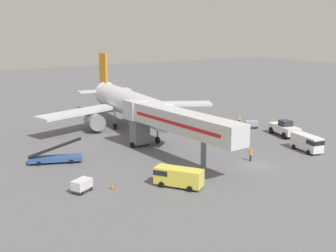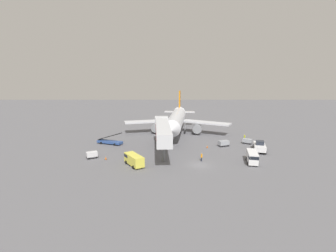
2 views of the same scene
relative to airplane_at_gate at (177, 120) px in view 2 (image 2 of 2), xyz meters
name	(u,v)px [view 2 (image 2 of 2)]	position (x,y,z in m)	size (l,w,h in m)	color
ground_plane	(199,165)	(3.54, -28.37, -4.41)	(300.00, 300.00, 0.00)	slate
airplane_at_gate	(177,120)	(0.00, 0.00, 0.00)	(33.05, 35.08, 12.61)	silver
jet_bridge	(162,130)	(-3.91, -19.41, 0.90)	(4.45, 22.99, 7.03)	silver
pushback_tug	(260,146)	(18.96, -18.96, -3.18)	(4.00, 6.47, 2.65)	white
belt_loader_truck	(110,141)	(-17.92, -12.20, -3.64)	(7.14, 4.40, 3.27)	#2D4C8E
service_van_near_right	(134,159)	(-9.46, -28.56, -3.15)	(4.59, 5.66, 2.20)	#E5DB4C
service_van_mid_right	(252,157)	(14.53, -27.26, -3.06)	(2.89, 5.53, 2.38)	white
baggage_cart_near_center	(224,143)	(11.48, -14.37, -3.61)	(2.95, 2.30, 1.44)	#38383D
baggage_cart_far_left	(92,155)	(-19.13, -24.03, -3.62)	(2.60, 2.24, 1.41)	#38383D
baggage_cart_rear_right	(247,141)	(18.25, -11.92, -3.67)	(2.57, 2.22, 1.32)	#38383D
ground_crew_worker_foreground	(202,157)	(4.36, -26.08, -3.46)	(0.45, 0.45, 1.78)	#1E2333
ground_crew_worker_midground	(244,137)	(18.55, -8.47, -3.49)	(0.38, 0.38, 1.74)	#1E2333
safety_cone_alpha	(106,158)	(-15.92, -24.95, -4.09)	(0.43, 0.43, 0.65)	black
safety_cone_bravo	(207,147)	(7.10, -15.89, -4.09)	(0.42, 0.42, 0.64)	black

